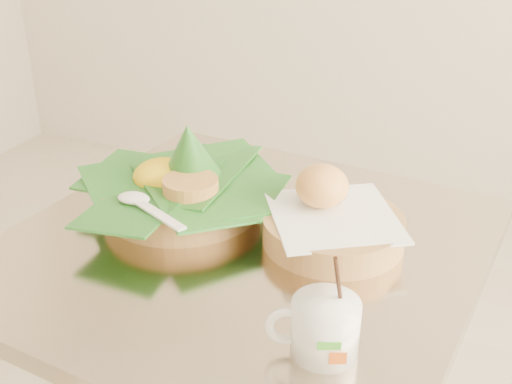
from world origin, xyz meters
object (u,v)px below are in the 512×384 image
at_px(rice_basket, 181,184).
at_px(coffee_mug, 323,326).
at_px(cafe_table, 244,352).
at_px(bread_basket, 331,222).

xyz_separation_m(rice_basket, coffee_mug, (0.33, -0.26, -0.01)).
bearing_deg(coffee_mug, cafe_table, 133.60).
relative_size(cafe_table, coffee_mug, 5.52).
bearing_deg(bread_basket, rice_basket, 177.97).
distance_m(cafe_table, coffee_mug, 0.38).
xyz_separation_m(cafe_table, coffee_mug, (0.19, -0.20, 0.26)).
relative_size(bread_basket, coffee_mug, 1.81).
xyz_separation_m(bread_basket, coffee_mug, (0.06, -0.25, 0.00)).
bearing_deg(bread_basket, coffee_mug, -75.89).
bearing_deg(rice_basket, coffee_mug, -38.67).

